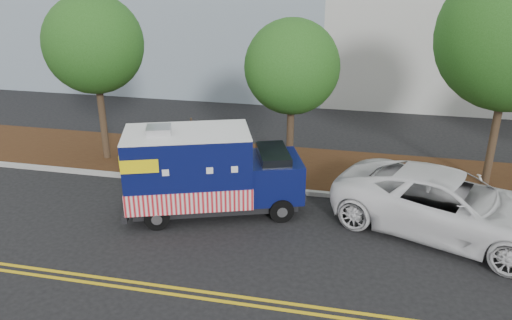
# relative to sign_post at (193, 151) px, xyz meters

# --- Properties ---
(ground) EXTENTS (120.00, 120.00, 0.00)m
(ground) POSITION_rel_sign_post_xyz_m (1.52, -1.57, -1.20)
(ground) COLOR black
(ground) RESTS_ON ground
(curb) EXTENTS (120.00, 0.18, 0.15)m
(curb) POSITION_rel_sign_post_xyz_m (1.52, -0.17, -1.12)
(curb) COLOR #9E9E99
(curb) RESTS_ON ground
(mulch_strip) EXTENTS (120.00, 4.00, 0.15)m
(mulch_strip) POSITION_rel_sign_post_xyz_m (1.52, 1.93, -1.12)
(mulch_strip) COLOR black
(mulch_strip) RESTS_ON ground
(centerline_near) EXTENTS (120.00, 0.10, 0.01)m
(centerline_near) POSITION_rel_sign_post_xyz_m (1.52, -6.02, -1.19)
(centerline_near) COLOR gold
(centerline_near) RESTS_ON ground
(centerline_far) EXTENTS (120.00, 0.10, 0.01)m
(centerline_far) POSITION_rel_sign_post_xyz_m (1.52, -6.27, -1.19)
(centerline_far) COLOR gold
(centerline_far) RESTS_ON ground
(tree_a) EXTENTS (3.61, 3.61, 6.38)m
(tree_a) POSITION_rel_sign_post_xyz_m (-4.02, 1.20, 3.36)
(tree_a) COLOR #38281C
(tree_a) RESTS_ON ground
(tree_b) EXTENTS (3.33, 3.33, 5.63)m
(tree_b) POSITION_rel_sign_post_xyz_m (3.19, 1.65, 2.75)
(tree_b) COLOR #38281C
(tree_b) RESTS_ON ground
(sign_post) EXTENTS (0.06, 0.06, 2.40)m
(sign_post) POSITION_rel_sign_post_xyz_m (0.00, 0.00, 0.00)
(sign_post) COLOR #473828
(sign_post) RESTS_ON ground
(food_truck) EXTENTS (5.80, 3.67, 2.89)m
(food_truck) POSITION_rel_sign_post_xyz_m (1.10, -2.08, 0.11)
(food_truck) COLOR black
(food_truck) RESTS_ON ground
(white_car) EXTENTS (7.15, 5.18, 1.81)m
(white_car) POSITION_rel_sign_post_xyz_m (8.32, -1.82, -0.30)
(white_car) COLOR white
(white_car) RESTS_ON ground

